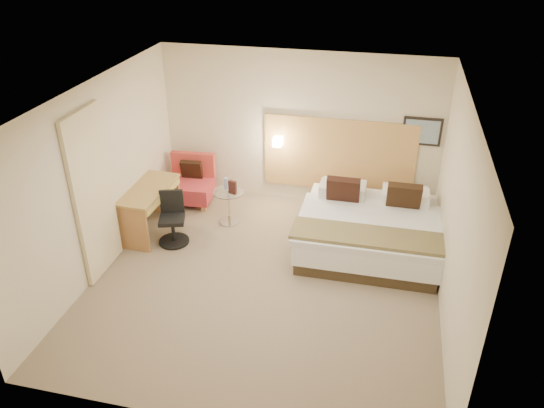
% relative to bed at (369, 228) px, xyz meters
% --- Properties ---
extents(floor, '(4.80, 5.00, 0.02)m').
position_rel_bed_xyz_m(floor, '(-1.36, -1.20, -0.35)').
color(floor, '#7E6C55').
rests_on(floor, ground).
extents(ceiling, '(4.80, 5.00, 0.02)m').
position_rel_bed_xyz_m(ceiling, '(-1.36, -1.20, 2.37)').
color(ceiling, silver).
rests_on(ceiling, floor).
extents(wall_back, '(4.80, 0.02, 2.70)m').
position_rel_bed_xyz_m(wall_back, '(-1.36, 1.31, 1.01)').
color(wall_back, beige).
rests_on(wall_back, floor).
extents(wall_front, '(4.80, 0.02, 2.70)m').
position_rel_bed_xyz_m(wall_front, '(-1.36, -3.71, 1.01)').
color(wall_front, beige).
rests_on(wall_front, floor).
extents(wall_left, '(0.02, 5.00, 2.70)m').
position_rel_bed_xyz_m(wall_left, '(-3.77, -1.20, 1.01)').
color(wall_left, beige).
rests_on(wall_left, floor).
extents(wall_right, '(0.02, 5.00, 2.70)m').
position_rel_bed_xyz_m(wall_right, '(1.05, -1.20, 1.01)').
color(wall_right, beige).
rests_on(wall_right, floor).
extents(headboard_panel, '(2.60, 0.04, 1.30)m').
position_rel_bed_xyz_m(headboard_panel, '(-0.66, 1.27, 0.61)').
color(headboard_panel, tan).
rests_on(headboard_panel, wall_back).
extents(art_frame, '(0.62, 0.03, 0.47)m').
position_rel_bed_xyz_m(art_frame, '(0.66, 1.28, 1.16)').
color(art_frame, black).
rests_on(art_frame, wall_back).
extents(art_canvas, '(0.54, 0.01, 0.39)m').
position_rel_bed_xyz_m(art_canvas, '(0.66, 1.26, 1.16)').
color(art_canvas, gray).
rests_on(art_canvas, wall_back).
extents(lamp_arm, '(0.02, 0.12, 0.02)m').
position_rel_bed_xyz_m(lamp_arm, '(-1.71, 1.22, 0.81)').
color(lamp_arm, silver).
rests_on(lamp_arm, wall_back).
extents(lamp_shade, '(0.15, 0.15, 0.15)m').
position_rel_bed_xyz_m(lamp_shade, '(-1.71, 1.16, 0.81)').
color(lamp_shade, '#FFEDC6').
rests_on(lamp_shade, wall_back).
extents(curtain, '(0.06, 0.90, 2.42)m').
position_rel_bed_xyz_m(curtain, '(-3.72, -1.45, 0.88)').
color(curtain, beige).
rests_on(curtain, wall_left).
extents(bottle_a, '(0.08, 0.08, 0.21)m').
position_rel_bed_xyz_m(bottle_a, '(-2.40, 0.30, 0.34)').
color(bottle_a, '#92B1E2').
rests_on(bottle_a, side_table).
extents(menu_folder, '(0.14, 0.09, 0.23)m').
position_rel_bed_xyz_m(menu_folder, '(-2.25, 0.18, 0.36)').
color(menu_folder, '#3C1A18').
rests_on(menu_folder, side_table).
extents(bed, '(2.17, 2.07, 1.04)m').
position_rel_bed_xyz_m(bed, '(0.00, 0.00, 0.00)').
color(bed, '#382C1C').
rests_on(bed, floor).
extents(lounge_chair, '(0.84, 0.75, 0.84)m').
position_rel_bed_xyz_m(lounge_chair, '(-3.23, 0.81, -0.00)').
color(lounge_chair, tan).
rests_on(lounge_chair, floor).
extents(side_table, '(0.65, 0.65, 0.58)m').
position_rel_bed_xyz_m(side_table, '(-2.34, 0.23, -0.02)').
color(side_table, silver).
rests_on(side_table, floor).
extents(desk, '(0.63, 1.28, 0.79)m').
position_rel_bed_xyz_m(desk, '(-3.48, -0.33, 0.28)').
color(desk, '#A37F3F').
rests_on(desk, floor).
extents(desk_chair, '(0.59, 0.59, 0.84)m').
position_rel_bed_xyz_m(desk_chair, '(-3.02, -0.54, 0.01)').
color(desk_chair, black).
rests_on(desk_chair, floor).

